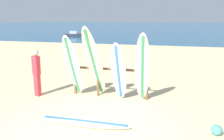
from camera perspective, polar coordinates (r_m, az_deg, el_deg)
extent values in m
plane|color=beige|center=(5.78, -6.24, -15.22)|extent=(120.00, 120.00, 0.00)
cube|color=#1E5984|center=(62.85, 13.12, 9.82)|extent=(120.00, 80.00, 0.01)
cylinder|color=brown|center=(8.59, -8.64, -1.96)|extent=(0.09, 0.09, 1.10)
cylinder|color=brown|center=(8.31, -3.32, -2.34)|extent=(0.09, 0.09, 1.10)
cylinder|color=brown|center=(8.09, 2.33, -2.73)|extent=(0.09, 0.09, 1.10)
cylinder|color=brown|center=(7.97, 8.23, -3.11)|extent=(0.09, 0.09, 1.10)
cylinder|color=brown|center=(8.09, -0.54, 0.21)|extent=(2.61, 0.08, 0.08)
ellipsoid|color=white|center=(8.20, -9.17, 0.98)|extent=(0.69, 0.89, 2.12)
cube|color=#388C59|center=(8.20, -9.17, 0.98)|extent=(0.25, 0.76, 1.96)
ellipsoid|color=beige|center=(7.88, -4.21, 1.72)|extent=(0.73, 1.29, 2.42)
cube|color=#388C59|center=(7.88, -4.21, 1.72)|extent=(0.28, 1.14, 2.23)
ellipsoid|color=white|center=(7.63, 1.58, -0.48)|extent=(0.54, 0.74, 1.93)
cube|color=#3372B2|center=(7.63, 1.58, -0.48)|extent=(0.14, 0.67, 1.78)
ellipsoid|color=silver|center=(7.51, 7.16, 0.42)|extent=(0.53, 0.82, 2.24)
cube|color=#388C59|center=(7.51, 7.16, 0.42)|extent=(0.15, 0.74, 2.07)
ellipsoid|color=beige|center=(6.40, -6.49, -12.03)|extent=(2.45, 0.55, 0.07)
cube|color=#3372B2|center=(6.40, -6.49, -12.03)|extent=(2.25, 0.11, 0.08)
cube|color=#D8333F|center=(8.71, -17.06, -3.40)|extent=(0.25, 0.21, 0.75)
cube|color=#D8333F|center=(8.55, -17.36, 1.06)|extent=(0.30, 0.25, 0.63)
sphere|color=beige|center=(8.48, -17.55, 3.87)|extent=(0.22, 0.22, 0.22)
cube|color=#333842|center=(33.00, -9.10, 8.08)|extent=(2.53, 1.94, 0.35)
cube|color=silver|center=(32.97, -9.13, 8.69)|extent=(1.05, 0.96, 0.36)
sphere|color=teal|center=(6.23, 23.33, -12.80)|extent=(0.25, 0.25, 0.25)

